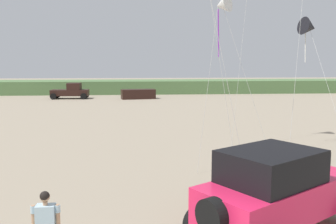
{
  "coord_description": "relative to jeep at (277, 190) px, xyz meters",
  "views": [
    {
      "loc": [
        -0.67,
        -5.86,
        4.33
      ],
      "look_at": [
        0.15,
        3.25,
        3.13
      ],
      "focal_mm": 39.02,
      "sensor_mm": 36.0,
      "label": 1
    }
  ],
  "objects": [
    {
      "name": "dune_ridge",
      "position": [
        2.69,
        47.33,
        -0.26
      ],
      "size": [
        90.0,
        7.6,
        1.89
      ],
      "primitive_type": "cube",
      "color": "#567A47",
      "rests_on": "ground_plane"
    },
    {
      "name": "jeep",
      "position": [
        0.0,
        0.0,
        0.0
      ],
      "size": [
        4.96,
        4.31,
        2.26
      ],
      "color": "#EA2151",
      "rests_on": "ground_plane"
    },
    {
      "name": "person_watching",
      "position": [
        -5.45,
        -0.91,
        -0.26
      ],
      "size": [
        0.62,
        0.3,
        1.67
      ],
      "color": "tan",
      "rests_on": "ground_plane"
    },
    {
      "name": "distant_pickup",
      "position": [
        -11.63,
        38.38,
        -0.26
      ],
      "size": [
        4.64,
        2.45,
        1.98
      ],
      "color": "black",
      "rests_on": "ground_plane"
    },
    {
      "name": "distant_sedan",
      "position": [
        -3.18,
        37.44,
        -0.6
      ],
      "size": [
        4.42,
        2.37,
        1.2
      ],
      "primitive_type": "cube",
      "rotation": [
        0.0,
        0.0,
        0.17
      ],
      "color": "black",
      "rests_on": "ground_plane"
    },
    {
      "name": "kite_blue_swept",
      "position": [
        5.31,
        9.64,
        4.99
      ],
      "size": [
        1.09,
        5.12,
        6.75
      ],
      "color": "black",
      "rests_on": "ground_plane"
    },
    {
      "name": "kite_black_sled",
      "position": [
        0.3,
        7.53,
        5.68
      ],
      "size": [
        2.48,
        2.12,
        7.36
      ],
      "color": "white",
      "rests_on": "ground_plane"
    }
  ]
}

